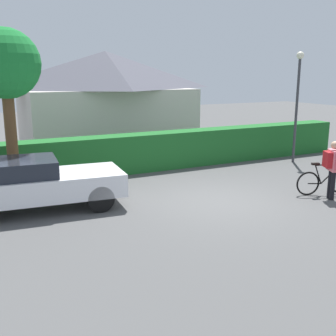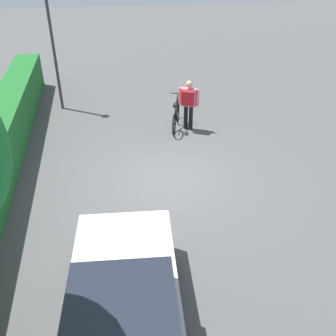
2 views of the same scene
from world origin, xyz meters
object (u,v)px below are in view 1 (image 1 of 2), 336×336
at_px(parked_car_near, 32,183).
at_px(person_rider, 332,164).
at_px(tree_kerbside, 5,67).
at_px(bicycle, 325,181).
at_px(street_lamp, 298,92).

xyz_separation_m(parked_car_near, person_rider, (7.50, -2.71, 0.27)).
relative_size(person_rider, tree_kerbside, 0.35).
distance_m(parked_car_near, bicycle, 8.05).
xyz_separation_m(bicycle, street_lamp, (2.39, 3.78, 2.32)).
bearing_deg(person_rider, parked_car_near, 160.13).
distance_m(person_rider, street_lamp, 5.18).
relative_size(bicycle, person_rider, 1.03).
xyz_separation_m(person_rider, tree_kerbside, (-7.71, 4.56, 2.60)).
height_order(parked_car_near, person_rider, person_rider).
bearing_deg(street_lamp, person_rider, -122.03).
xyz_separation_m(parked_car_near, bicycle, (7.70, -2.35, -0.33)).
relative_size(parked_car_near, bicycle, 2.67).
bearing_deg(bicycle, street_lamp, 57.72).
bearing_deg(bicycle, person_rider, -119.35).
relative_size(parked_car_near, tree_kerbside, 0.97).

